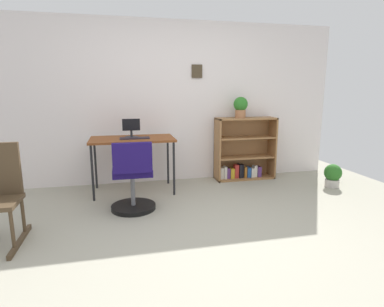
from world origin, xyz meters
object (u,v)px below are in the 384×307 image
object	(u,v)px
keyboard	(135,138)
monitor	(131,129)
potted_plant_on_shelf	(241,106)
desk	(132,142)
office_chair	(133,181)
potted_plant_floor	(333,175)
bookshelf_low	(243,152)

from	to	relation	value
keyboard	monitor	bearing A→B (deg)	106.32
potted_plant_on_shelf	monitor	bearing A→B (deg)	-172.79
keyboard	desk	bearing A→B (deg)	109.05
keyboard	potted_plant_on_shelf	distance (m)	1.68
potted_plant_on_shelf	office_chair	bearing A→B (deg)	-149.76
monitor	keyboard	distance (m)	0.17
desk	potted_plant_floor	size ratio (longest dim) A/B	3.35
office_chair	bookshelf_low	distance (m)	2.04
potted_plant_on_shelf	potted_plant_floor	world-z (taller)	potted_plant_on_shelf
monitor	keyboard	bearing A→B (deg)	-73.68
keyboard	office_chair	size ratio (longest dim) A/B	0.46
potted_plant_floor	bookshelf_low	bearing A→B (deg)	146.33
bookshelf_low	potted_plant_floor	bearing A→B (deg)	-33.67
office_chair	potted_plant_floor	distance (m)	2.88
desk	keyboard	size ratio (longest dim) A/B	2.86
desk	potted_plant_floor	distance (m)	2.90
monitor	potted_plant_on_shelf	xyz separation A→B (m)	(1.64, 0.21, 0.27)
office_chair	potted_plant_floor	size ratio (longest dim) A/B	2.52
keyboard	potted_plant_floor	size ratio (longest dim) A/B	1.17
bookshelf_low	potted_plant_floor	xyz separation A→B (m)	(1.09, -0.73, -0.25)
potted_plant_floor	desk	bearing A→B (deg)	171.50
bookshelf_low	desk	bearing A→B (deg)	-169.86
desk	potted_plant_on_shelf	size ratio (longest dim) A/B	3.52
monitor	potted_plant_floor	xyz separation A→B (m)	(2.83, -0.46, -0.69)
potted_plant_floor	keyboard	bearing A→B (deg)	173.03
keyboard	bookshelf_low	size ratio (longest dim) A/B	0.40
desk	office_chair	size ratio (longest dim) A/B	1.33
desk	office_chair	distance (m)	0.80
keyboard	potted_plant_on_shelf	bearing A→B (deg)	11.60
monitor	office_chair	world-z (taller)	monitor
potted_plant_on_shelf	potted_plant_floor	size ratio (longest dim) A/B	0.95
desk	potted_plant_floor	xyz separation A→B (m)	(2.82, -0.42, -0.52)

